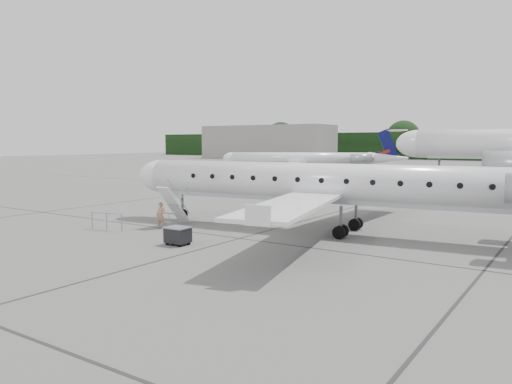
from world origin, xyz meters
The scene contains 8 objects.
ground centered at (0.00, 0.00, 0.00)m, with size 320.00×320.00×0.00m, color slate.
terminal_building centered at (-70.00, 110.00, 5.00)m, with size 40.00×14.00×10.00m, color gray.
main_regional_jet centered at (-0.18, 7.28, 3.90)m, with size 30.41×21.90×7.80m, color silver, non-canonical shape.
airstair centered at (-9.13, 4.04, 1.22)m, with size 0.85×2.20×2.44m, color silver, non-canonical shape.
passenger centered at (-9.00, 2.79, 0.79)m, with size 0.57×0.38×1.58m, color #9C7255.
safety_railing centered at (-11.28, 0.68, 0.50)m, with size 2.20×0.08×1.00m, color gray, non-canonical shape.
baggage_cart centered at (-4.98, -0.11, 0.48)m, with size 1.11×0.90×0.97m, color black, non-canonical shape.
bg_regional_left centered at (-25.23, 48.96, 3.48)m, with size 26.55×19.12×6.96m, color silver, non-canonical shape.
Camera 1 is at (11.91, -18.28, 5.12)m, focal length 35.00 mm.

